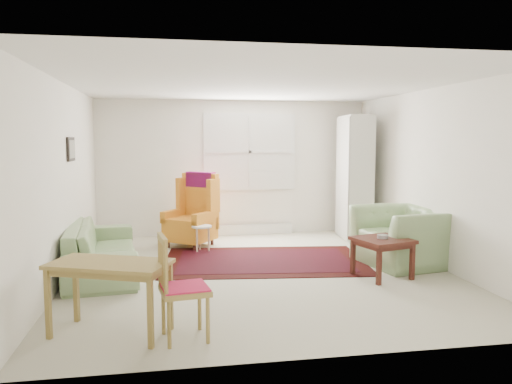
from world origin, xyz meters
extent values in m
cube|color=#BCB9A1|center=(0.00, 0.00, 0.00)|extent=(5.00, 5.50, 0.01)
cube|color=white|center=(0.00, 0.00, 2.50)|extent=(5.00, 5.50, 0.01)
cube|color=white|center=(0.00, 2.75, 1.25)|extent=(5.00, 0.04, 2.50)
cube|color=white|center=(0.00, -2.75, 1.25)|extent=(5.00, 0.04, 2.50)
cube|color=white|center=(-2.50, 0.00, 1.25)|extent=(0.04, 5.50, 2.50)
cube|color=white|center=(2.50, 0.00, 1.25)|extent=(0.04, 5.50, 2.50)
cube|color=white|center=(0.30, 2.73, 1.55)|extent=(1.72, 0.06, 1.42)
cube|color=white|center=(0.30, 2.73, 1.55)|extent=(1.60, 0.02, 1.30)
cube|color=silver|center=(0.30, 2.67, 0.09)|extent=(1.60, 0.12, 0.18)
cube|color=black|center=(-2.48, 0.50, 1.65)|extent=(0.03, 0.42, 0.32)
cube|color=tan|center=(-2.46, 0.50, 1.65)|extent=(0.01, 0.34, 0.24)
imported|color=#82A16B|center=(-2.10, 0.33, 0.45)|extent=(1.11, 2.32, 0.90)
imported|color=#82A16B|center=(2.10, 0.05, 0.48)|extent=(1.28, 1.41, 0.97)
camera|label=1|loc=(-1.18, -6.51, 1.78)|focal=35.00mm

